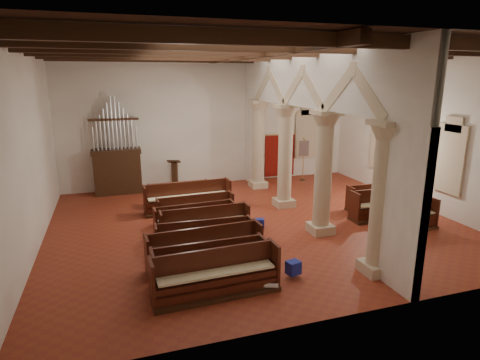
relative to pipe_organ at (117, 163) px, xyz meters
name	(u,v)px	position (x,y,z in m)	size (l,w,h in m)	color
floor	(255,223)	(4.50, -5.50, -1.37)	(14.00, 14.00, 0.00)	maroon
ceiling	(256,47)	(4.50, -5.50, 4.63)	(14.00, 14.00, 0.00)	black
wall_back	(212,122)	(4.50, 0.50, 1.63)	(14.00, 0.02, 6.00)	white
wall_front	(358,184)	(4.50, -11.50, 1.63)	(14.00, 0.02, 6.00)	white
wall_left	(27,152)	(-2.50, -5.50, 1.63)	(0.02, 12.00, 6.00)	white
wall_right	(423,132)	(11.50, -5.50, 1.63)	(0.02, 12.00, 6.00)	white
ceiling_beams	(256,53)	(4.50, -5.50, 4.45)	(13.80, 11.80, 0.30)	#382012
arcade	(304,122)	(6.30, -5.50, 2.19)	(0.90, 11.90, 6.00)	beige
window_right_a	(451,159)	(11.48, -7.00, 0.83)	(0.03, 1.00, 2.20)	#33735A
window_right_b	(381,142)	(11.48, -3.00, 0.83)	(0.03, 1.00, 2.20)	#33735A
window_back	(306,134)	(9.50, 0.48, 0.83)	(1.00, 0.03, 2.20)	#33735A
pipe_organ	(117,163)	(0.00, 0.00, 0.00)	(2.10, 0.85, 4.40)	#382012
lectern	(175,176)	(2.53, -0.01, -0.78)	(0.69, 0.73, 1.42)	#352511
dossal_curtain	(280,155)	(8.00, 0.42, -0.21)	(1.80, 0.07, 2.17)	maroon
processional_banner	(303,165)	(8.89, -0.50, -0.60)	(0.49, 0.62, 2.19)	#382012
hymnal_box_a	(293,267)	(4.10, -9.54, -1.10)	(0.35, 0.28, 0.35)	#141690
hymnal_box_b	(228,248)	(2.86, -7.75, -1.13)	(0.28, 0.23, 0.28)	#16309B
hymnal_box_c	(260,223)	(4.44, -6.15, -1.12)	(0.29, 0.24, 0.29)	navy
tube_heater_a	(256,285)	(2.93, -9.89, -1.21)	(0.11, 0.11, 1.09)	white
tube_heater_b	(203,275)	(1.82, -9.00, -1.21)	(0.10, 0.10, 1.03)	white
nave_pew_0	(216,281)	(1.97, -9.78, -1.00)	(3.11, 0.87, 1.13)	#382012
nave_pew_1	(210,271)	(1.96, -9.21, -1.01)	(2.90, 0.76, 1.08)	#382012
nave_pew_2	(205,255)	(2.05, -8.28, -1.01)	(3.22, 0.89, 1.11)	#382012
nave_pew_3	(205,242)	(2.26, -7.29, -1.06)	(2.92, 0.78, 0.95)	#382012
nave_pew_4	(205,227)	(2.55, -6.17, -1.05)	(2.92, 0.68, 0.99)	#382012
nave_pew_5	(195,223)	(2.31, -5.65, -1.05)	(2.73, 0.76, 0.96)	#382012
nave_pew_6	(196,213)	(2.55, -4.65, -1.06)	(2.79, 0.76, 0.96)	#382012
nave_pew_7	(188,202)	(2.50, -3.41, -1.00)	(3.37, 0.88, 1.13)	#382012
nave_pew_8	(179,198)	(2.28, -2.63, -1.06)	(2.45, 0.68, 0.95)	#382012
aisle_pew_0	(409,220)	(9.35, -7.65, -1.03)	(1.99, 0.69, 1.02)	#382012
aisle_pew_1	(378,209)	(8.95, -6.49, -1.00)	(2.10, 0.75, 1.11)	#382012
aisle_pew_2	(371,202)	(9.34, -5.49, -1.03)	(1.92, 0.70, 1.01)	#382012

